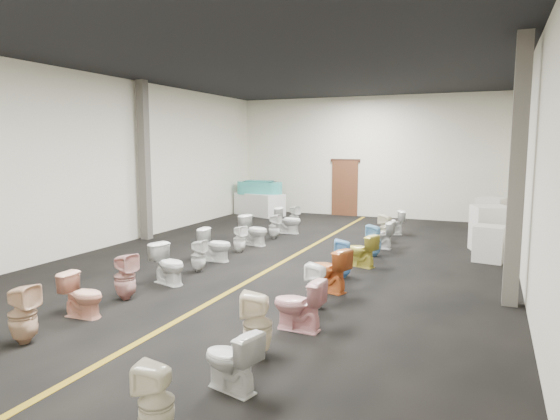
% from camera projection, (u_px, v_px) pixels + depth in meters
% --- Properties ---
extents(floor, '(16.00, 16.00, 0.00)m').
position_uv_depth(floor, '(285.00, 261.00, 11.70)').
color(floor, black).
rests_on(floor, ground).
extents(ceiling, '(16.00, 16.00, 0.00)m').
position_uv_depth(ceiling, '(285.00, 64.00, 11.12)').
color(ceiling, black).
rests_on(ceiling, ground).
extents(wall_back, '(10.00, 0.00, 10.00)m').
position_uv_depth(wall_back, '(366.00, 157.00, 18.71)').
color(wall_back, beige).
rests_on(wall_back, ground).
extents(wall_left, '(0.00, 16.00, 16.00)m').
position_uv_depth(wall_left, '(113.00, 162.00, 13.34)').
color(wall_left, beige).
rests_on(wall_left, ground).
extents(wall_right, '(0.00, 16.00, 16.00)m').
position_uv_depth(wall_right, '(528.00, 169.00, 9.47)').
color(wall_right, beige).
rests_on(wall_right, ground).
extents(aisle_stripe, '(0.12, 15.60, 0.01)m').
position_uv_depth(aisle_stripe, '(285.00, 261.00, 11.70)').
color(aisle_stripe, '#836713').
rests_on(aisle_stripe, floor).
extents(back_door, '(1.00, 0.10, 2.10)m').
position_uv_depth(back_door, '(345.00, 188.00, 19.12)').
color(back_door, '#562D19').
rests_on(back_door, floor).
extents(door_frame, '(1.15, 0.08, 0.10)m').
position_uv_depth(door_frame, '(345.00, 160.00, 18.99)').
color(door_frame, '#331C11').
rests_on(door_frame, back_door).
extents(column_left, '(0.25, 0.25, 4.50)m').
position_uv_depth(column_left, '(144.00, 161.00, 14.16)').
color(column_left, '#59544C').
rests_on(column_left, floor).
extents(column_right, '(0.25, 0.25, 4.50)m').
position_uv_depth(column_right, '(517.00, 173.00, 8.20)').
color(column_right, '#59544C').
rests_on(column_right, floor).
extents(display_table, '(2.12, 1.57, 0.85)m').
position_uv_depth(display_table, '(260.00, 204.00, 19.29)').
color(display_table, silver).
rests_on(display_table, floor).
extents(bathtub, '(1.86, 0.68, 0.55)m').
position_uv_depth(bathtub, '(259.00, 188.00, 19.21)').
color(bathtub, teal).
rests_on(bathtub, display_table).
extents(appliance_crate_a, '(0.76, 0.76, 0.84)m').
position_uv_depth(appliance_crate_a, '(490.00, 244.00, 11.61)').
color(appliance_crate_a, beige).
rests_on(appliance_crate_a, floor).
extents(appliance_crate_b, '(1.06, 1.06, 1.17)m').
position_uv_depth(appliance_crate_b, '(490.00, 229.00, 12.65)').
color(appliance_crate_b, silver).
rests_on(appliance_crate_b, floor).
extents(appliance_crate_c, '(0.99, 0.99, 0.94)m').
position_uv_depth(appliance_crate_c, '(490.00, 224.00, 14.21)').
color(appliance_crate_c, silver).
rests_on(appliance_crate_c, floor).
extents(appliance_crate_d, '(0.95, 0.95, 1.07)m').
position_uv_depth(appliance_crate_d, '(491.00, 215.00, 15.59)').
color(appliance_crate_d, silver).
rests_on(appliance_crate_d, floor).
extents(toilet_left_1, '(0.42, 0.41, 0.83)m').
position_uv_depth(toilet_left_1, '(23.00, 314.00, 6.78)').
color(toilet_left_1, '#D7AA86').
rests_on(toilet_left_1, floor).
extents(toilet_left_2, '(0.71, 0.43, 0.71)m').
position_uv_depth(toilet_left_2, '(83.00, 295.00, 7.84)').
color(toilet_left_2, '#F7AD90').
rests_on(toilet_left_2, floor).
extents(toilet_left_3, '(0.42, 0.41, 0.83)m').
position_uv_depth(toilet_left_3, '(125.00, 277.00, 8.72)').
color(toilet_left_3, '#D09790').
rests_on(toilet_left_3, floor).
extents(toilet_left_4, '(0.86, 0.64, 0.79)m').
position_uv_depth(toilet_left_4, '(169.00, 264.00, 9.72)').
color(toilet_left_4, white).
rests_on(toilet_left_4, floor).
extents(toilet_left_5, '(0.32, 0.31, 0.69)m').
position_uv_depth(toilet_left_5, '(198.00, 256.00, 10.66)').
color(toilet_left_5, silver).
rests_on(toilet_left_5, floor).
extents(toilet_left_6, '(0.79, 0.49, 0.77)m').
position_uv_depth(toilet_left_6, '(216.00, 245.00, 11.64)').
color(toilet_left_6, white).
rests_on(toilet_left_6, floor).
extents(toilet_left_7, '(0.41, 0.40, 0.69)m').
position_uv_depth(toilet_left_7, '(239.00, 239.00, 12.59)').
color(toilet_left_7, white).
rests_on(toilet_left_7, floor).
extents(toilet_left_8, '(0.86, 0.59, 0.81)m').
position_uv_depth(toilet_left_8, '(254.00, 230.00, 13.50)').
color(toilet_left_8, silver).
rests_on(toilet_left_8, floor).
extents(toilet_left_9, '(0.35, 0.35, 0.72)m').
position_uv_depth(toilet_left_9, '(274.00, 226.00, 14.44)').
color(toilet_left_9, silver).
rests_on(toilet_left_9, floor).
extents(toilet_left_10, '(0.83, 0.53, 0.80)m').
position_uv_depth(toilet_left_10, '(288.00, 220.00, 15.31)').
color(toilet_left_10, silver).
rests_on(toilet_left_10, floor).
extents(toilet_left_11, '(0.43, 0.43, 0.72)m').
position_uv_depth(toilet_left_11, '(294.00, 217.00, 16.36)').
color(toilet_left_11, white).
rests_on(toilet_left_11, floor).
extents(toilet_right_0, '(0.39, 0.39, 0.74)m').
position_uv_depth(toilet_right_0, '(156.00, 402.00, 4.55)').
color(toilet_right_0, beige).
rests_on(toilet_right_0, floor).
extents(toilet_right_1, '(0.77, 0.56, 0.71)m').
position_uv_depth(toilet_right_1, '(231.00, 360.00, 5.48)').
color(toilet_right_1, silver).
rests_on(toilet_right_1, floor).
extents(toilet_right_2, '(0.48, 0.48, 0.85)m').
position_uv_depth(toilet_right_2, '(257.00, 324.00, 6.37)').
color(toilet_right_2, '#F6E4C5').
rests_on(toilet_right_2, floor).
extents(toilet_right_3, '(0.78, 0.48, 0.78)m').
position_uv_depth(toilet_right_3, '(298.00, 304.00, 7.28)').
color(toilet_right_3, '#F1AAAD').
rests_on(toilet_right_3, floor).
extents(toilet_right_4, '(0.36, 0.35, 0.76)m').
position_uv_depth(toilet_right_4, '(317.00, 286.00, 8.26)').
color(toilet_right_4, white).
rests_on(toilet_right_4, floor).
extents(toilet_right_5, '(0.91, 0.69, 0.82)m').
position_uv_depth(toilet_right_5, '(328.00, 270.00, 9.22)').
color(toilet_right_5, '#CD662B').
rests_on(toilet_right_5, floor).
extents(toilet_right_6, '(0.42, 0.42, 0.79)m').
position_uv_depth(toilet_right_6, '(343.00, 258.00, 10.20)').
color(toilet_right_6, '#78B8E9').
rests_on(toilet_right_6, floor).
extents(toilet_right_7, '(0.82, 0.63, 0.74)m').
position_uv_depth(toilet_right_7, '(361.00, 250.00, 11.11)').
color(toilet_right_7, gold).
rests_on(toilet_right_7, floor).
extents(toilet_right_8, '(0.39, 0.39, 0.78)m').
position_uv_depth(toilet_right_8, '(374.00, 241.00, 12.14)').
color(toilet_right_8, '#76B3D9').
rests_on(toilet_right_8, floor).
extents(toilet_right_9, '(0.74, 0.46, 0.73)m').
position_uv_depth(toilet_right_9, '(380.00, 235.00, 13.06)').
color(toilet_right_9, silver).
rests_on(toilet_right_9, floor).
extents(toilet_right_10, '(0.45, 0.44, 0.77)m').
position_uv_depth(toilet_right_10, '(386.00, 228.00, 14.07)').
color(toilet_right_10, '#F0EAC8').
rests_on(toilet_right_10, floor).
extents(toilet_right_11, '(0.83, 0.66, 0.74)m').
position_uv_depth(toilet_right_11, '(392.00, 223.00, 15.06)').
color(toilet_right_11, white).
rests_on(toilet_right_11, floor).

